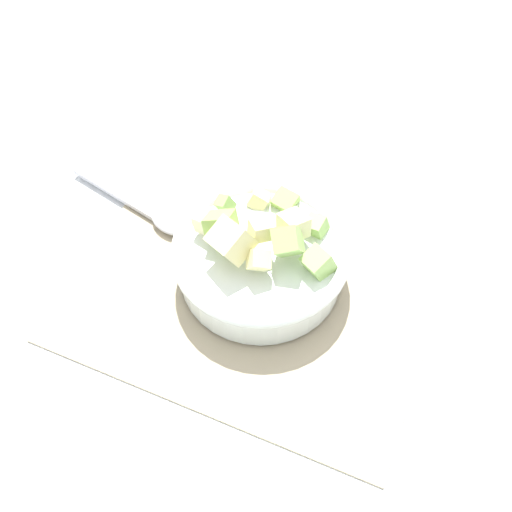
{
  "coord_description": "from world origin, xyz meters",
  "views": [
    {
      "loc": [
        -0.17,
        0.41,
        0.65
      ],
      "look_at": [
        0.0,
        0.0,
        0.05
      ],
      "focal_mm": 45.63,
      "sensor_mm": 36.0,
      "label": 1
    }
  ],
  "objects": [
    {
      "name": "serving_spoon",
      "position": [
        0.17,
        -0.03,
        0.01
      ],
      "size": [
        0.19,
        0.07,
        0.01
      ],
      "color": "#B7B7BC",
      "rests_on": "placemat"
    },
    {
      "name": "salad_bowl",
      "position": [
        0.0,
        0.0,
        0.04
      ],
      "size": [
        0.21,
        0.21,
        0.11
      ],
      "color": "white",
      "rests_on": "placemat"
    },
    {
      "name": "ground_plane",
      "position": [
        0.0,
        0.0,
        0.0
      ],
      "size": [
        2.4,
        2.4,
        0.0
      ],
      "primitive_type": "plane",
      "color": "silver"
    },
    {
      "name": "placemat",
      "position": [
        0.0,
        0.0,
        0.0
      ],
      "size": [
        0.42,
        0.37,
        0.01
      ],
      "primitive_type": "cube",
      "color": "tan",
      "rests_on": "ground_plane"
    }
  ]
}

